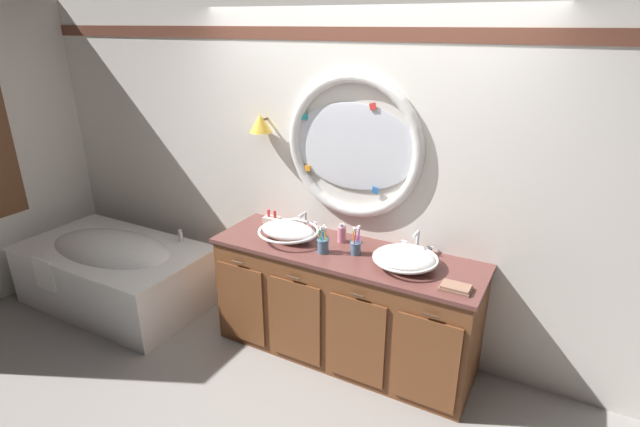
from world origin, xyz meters
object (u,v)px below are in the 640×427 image
(sink_basin_left, at_px, (289,231))
(toothbrush_holder_left, at_px, (323,245))
(sink_basin_right, at_px, (405,258))
(folded_hand_towel, at_px, (456,288))
(soap_dispenser, at_px, (342,234))
(toothbrush_holder_right, at_px, (356,246))
(toiletry_basket, at_px, (272,219))
(bathtub, at_px, (115,269))

(sink_basin_left, xyz_separation_m, toothbrush_holder_left, (0.33, -0.07, -0.01))
(sink_basin_right, distance_m, folded_hand_towel, 0.40)
(toothbrush_holder_left, distance_m, soap_dispenser, 0.23)
(toothbrush_holder_right, bearing_deg, sink_basin_left, -177.98)
(toiletry_basket, bearing_deg, soap_dispenser, -4.51)
(toothbrush_holder_right, bearing_deg, sink_basin_right, -2.96)
(toothbrush_holder_right, height_order, folded_hand_towel, toothbrush_holder_right)
(toothbrush_holder_left, bearing_deg, soap_dispenser, 81.02)
(sink_basin_right, relative_size, soap_dispenser, 2.91)
(sink_basin_left, height_order, soap_dispenser, soap_dispenser)
(soap_dispenser, bearing_deg, toothbrush_holder_left, -98.98)
(bathtub, bearing_deg, soap_dispenser, 12.09)
(sink_basin_left, height_order, toothbrush_holder_right, toothbrush_holder_right)
(sink_basin_right, xyz_separation_m, toothbrush_holder_right, (-0.37, 0.02, -0.00))
(bathtub, relative_size, toiletry_basket, 12.55)
(sink_basin_left, height_order, folded_hand_towel, sink_basin_left)
(sink_basin_right, distance_m, soap_dispenser, 0.57)
(sink_basin_right, distance_m, toothbrush_holder_right, 0.37)
(toiletry_basket, bearing_deg, toothbrush_holder_left, -24.06)
(sink_basin_right, bearing_deg, soap_dispenser, 164.18)
(toothbrush_holder_right, relative_size, folded_hand_towel, 1.17)
(sink_basin_left, distance_m, folded_hand_towel, 1.29)
(sink_basin_left, relative_size, toothbrush_holder_right, 2.10)
(sink_basin_left, relative_size, toothbrush_holder_left, 2.24)
(sink_basin_left, bearing_deg, soap_dispenser, 22.91)
(bathtub, relative_size, soap_dispenser, 11.09)
(bathtub, relative_size, sink_basin_left, 3.62)
(sink_basin_right, height_order, soap_dispenser, soap_dispenser)
(toothbrush_holder_right, distance_m, soap_dispenser, 0.22)
(bathtub, bearing_deg, sink_basin_left, 9.58)
(folded_hand_towel, bearing_deg, toothbrush_holder_right, 168.13)
(bathtub, distance_m, soap_dispenser, 2.18)
(sink_basin_right, bearing_deg, sink_basin_left, -180.00)
(soap_dispenser, bearing_deg, sink_basin_left, -157.09)
(sink_basin_left, relative_size, folded_hand_towel, 2.44)
(bathtub, xyz_separation_m, toothbrush_holder_left, (2.01, 0.21, 0.60))
(sink_basin_right, xyz_separation_m, toothbrush_holder_left, (-0.58, -0.07, -0.00))
(toothbrush_holder_left, relative_size, toiletry_basket, 1.55)
(bathtub, xyz_separation_m, sink_basin_left, (1.68, 0.28, 0.61))
(bathtub, height_order, toothbrush_holder_right, toothbrush_holder_right)
(sink_basin_left, bearing_deg, toiletry_basket, 144.50)
(folded_hand_towel, bearing_deg, toothbrush_holder_left, 176.00)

